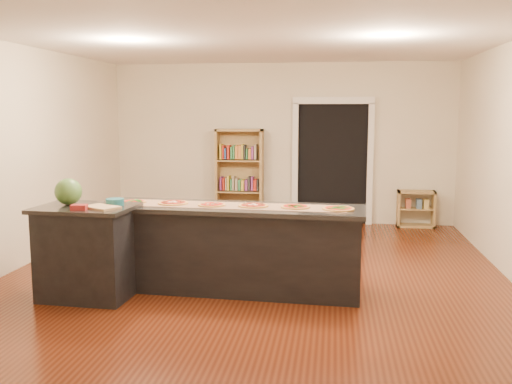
# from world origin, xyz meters

# --- Properties ---
(room) EXTENTS (6.00, 7.00, 2.80)m
(room) POSITION_xyz_m (0.00, 0.00, 1.40)
(room) COLOR beige
(room) RESTS_ON ground
(doorway) EXTENTS (1.40, 0.09, 2.21)m
(doorway) POSITION_xyz_m (0.90, 3.46, 1.20)
(doorway) COLOR black
(doorway) RESTS_ON room
(kitchen_island) EXTENTS (2.86, 0.78, 0.94)m
(kitchen_island) POSITION_xyz_m (-0.16, -0.52, 0.48)
(kitchen_island) COLOR black
(kitchen_island) RESTS_ON ground
(side_counter) EXTENTS (1.00, 0.73, 0.99)m
(side_counter) POSITION_xyz_m (-1.64, -0.98, 0.50)
(side_counter) COLOR black
(side_counter) RESTS_ON ground
(bookshelf) EXTENTS (0.83, 0.29, 1.66)m
(bookshelf) POSITION_xyz_m (-0.72, 3.30, 0.83)
(bookshelf) COLOR #A88A51
(bookshelf) RESTS_ON ground
(low_shelf) EXTENTS (0.63, 0.27, 0.63)m
(low_shelf) POSITION_xyz_m (2.33, 3.32, 0.31)
(low_shelf) COLOR #A88A51
(low_shelf) RESTS_ON ground
(waste_bin) EXTENTS (0.21, 0.21, 0.31)m
(waste_bin) POSITION_xyz_m (-0.16, 3.10, 0.16)
(waste_bin) COLOR #5B76CC
(waste_bin) RESTS_ON ground
(kraft_paper) EXTENTS (2.50, 0.57, 0.00)m
(kraft_paper) POSITION_xyz_m (-0.16, -0.51, 0.95)
(kraft_paper) COLOR #896347
(kraft_paper) RESTS_ON kitchen_island
(watermelon) EXTENTS (0.28, 0.28, 0.28)m
(watermelon) POSITION_xyz_m (-1.85, -0.92, 1.13)
(watermelon) COLOR #144214
(watermelon) RESTS_ON side_counter
(cutting_board) EXTENTS (0.42, 0.37, 0.02)m
(cutting_board) POSITION_xyz_m (-1.42, -1.09, 1.00)
(cutting_board) COLOR tan
(cutting_board) RESTS_ON side_counter
(package_red) EXTENTS (0.17, 0.13, 0.05)m
(package_red) POSITION_xyz_m (-1.60, -1.21, 1.01)
(package_red) COLOR maroon
(package_red) RESTS_ON side_counter
(package_teal) EXTENTS (0.19, 0.19, 0.07)m
(package_teal) POSITION_xyz_m (-1.35, -0.89, 1.02)
(package_teal) COLOR #195966
(package_teal) RESTS_ON side_counter
(pizza_a) EXTENTS (0.27, 0.27, 0.02)m
(pizza_a) POSITION_xyz_m (-1.30, -0.46, 0.96)
(pizza_a) COLOR tan
(pizza_a) RESTS_ON kitchen_island
(pizza_b) EXTENTS (0.33, 0.33, 0.02)m
(pizza_b) POSITION_xyz_m (-0.84, -0.47, 0.96)
(pizza_b) COLOR tan
(pizza_b) RESTS_ON kitchen_island
(pizza_c) EXTENTS (0.28, 0.28, 0.02)m
(pizza_c) POSITION_xyz_m (-0.39, -0.54, 0.96)
(pizza_c) COLOR tan
(pizza_c) RESTS_ON kitchen_island
(pizza_d) EXTENTS (0.32, 0.32, 0.02)m
(pizza_d) POSITION_xyz_m (0.07, -0.53, 0.96)
(pizza_d) COLOR tan
(pizza_d) RESTS_ON kitchen_island
(pizza_e) EXTENTS (0.30, 0.30, 0.02)m
(pizza_e) POSITION_xyz_m (0.53, -0.55, 0.96)
(pizza_e) COLOR tan
(pizza_e) RESTS_ON kitchen_island
(pizza_f) EXTENTS (0.33, 0.33, 0.02)m
(pizza_f) POSITION_xyz_m (0.98, -0.61, 0.96)
(pizza_f) COLOR tan
(pizza_f) RESTS_ON kitchen_island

